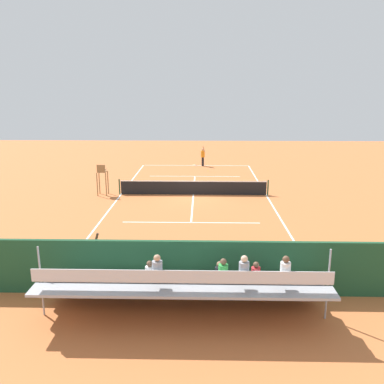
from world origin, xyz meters
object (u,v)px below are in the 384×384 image
courtside_bench (267,271)px  equipment_bag (218,282)px  tennis_ball_near (208,171)px  line_judge (95,258)px  tennis_net (193,188)px  tennis_player (203,155)px  bleacher_stand (188,288)px  umpire_chair (102,176)px  tennis_racket (194,165)px

courtside_bench → equipment_bag: (1.81, 0.13, -0.38)m
tennis_ball_near → line_judge: bearing=78.2°
tennis_ball_near → line_judge: line_judge is taller
tennis_net → tennis_ball_near: bearing=-97.8°
courtside_bench → tennis_player: size_ratio=0.93×
tennis_net → courtside_bench: (-3.00, 13.27, 0.06)m
courtside_bench → tennis_player: 24.11m
tennis_net → bleacher_stand: size_ratio=1.14×
tennis_net → line_judge: size_ratio=5.35×
tennis_player → line_judge: (4.01, 24.01, 0.00)m
umpire_chair → equipment_bag: bearing=119.4°
umpire_chair → tennis_net: bearing=-177.5°
tennis_net → tennis_player: tennis_player is taller
courtside_bench → tennis_player: bearing=-84.4°
equipment_bag → line_judge: 4.61m
line_judge → courtside_bench: bearing=-179.9°
tennis_player → tennis_racket: bearing=-34.2°
courtside_bench → equipment_bag: bearing=4.1°
tennis_net → bleacher_stand: bleacher_stand is taller
tennis_ball_near → line_judge: 22.00m
umpire_chair → tennis_racket: umpire_chair is taller
umpire_chair → tennis_ball_near: umpire_chair is taller
bleacher_stand → line_judge: 4.05m
tennis_player → bleacher_stand: bearing=88.8°
tennis_player → line_judge: size_ratio=1.00×
tennis_racket → tennis_net: bearing=90.7°
tennis_net → tennis_ball_near: 8.33m
tennis_ball_near → courtside_bench: bearing=95.0°
bleacher_stand → equipment_bag: bleacher_stand is taller
umpire_chair → tennis_ball_near: (-7.33, -8.50, -1.28)m
line_judge → umpire_chair: bearing=-77.6°
tennis_player → tennis_ball_near: (-0.47, 2.49, -0.98)m
bleacher_stand → umpire_chair: 16.37m
umpire_chair → bleacher_stand: bearing=112.8°
umpire_chair → courtside_bench: umpire_chair is taller
umpire_chair → tennis_player: size_ratio=1.11×
tennis_net → courtside_bench: 13.61m
bleacher_stand → equipment_bag: bearing=-118.4°
tennis_racket → tennis_ball_near: 3.28m
umpire_chair → courtside_bench: 15.95m
umpire_chair → courtside_bench: size_ratio=1.19×
equipment_bag → tennis_racket: bearing=-86.9°
bleacher_stand → equipment_bag: 2.35m
courtside_bench → bleacher_stand: bearing=36.1°
bleacher_stand → courtside_bench: bleacher_stand is taller
umpire_chair → line_judge: umpire_chair is taller
tennis_racket → tennis_ball_near: tennis_ball_near is taller
tennis_ball_near → tennis_player: bearing=-79.4°
bleacher_stand → umpire_chair: bearing=-67.2°
bleacher_stand → tennis_racket: bearing=-89.4°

